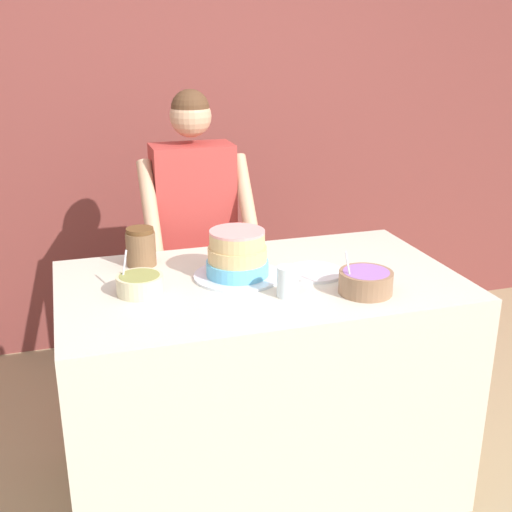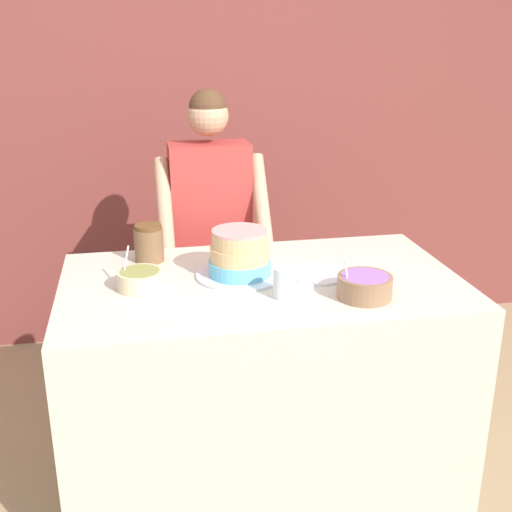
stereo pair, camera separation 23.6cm
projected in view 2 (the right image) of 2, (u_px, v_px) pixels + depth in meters
The scene contains 9 objects.
wall_back at pixel (210, 124), 3.74m from camera, with size 10.00×0.05×2.60m.
counter at pixel (261, 385), 2.60m from camera, with size 1.52×0.88×0.92m.
person_baker at pixel (211, 223), 3.08m from camera, with size 0.51×0.44×1.58m.
cake at pixel (240, 256), 2.45m from camera, with size 0.34×0.34×0.19m.
frosting_bowl_olive at pixel (140, 279), 2.35m from camera, with size 0.17×0.17×0.15m.
frosting_bowl_purple at pixel (364, 286), 2.27m from camera, with size 0.20×0.20×0.16m.
drinking_glass at pixel (284, 283), 2.27m from camera, with size 0.08×0.08×0.11m.
ceramic_plate at pixel (317, 274), 2.48m from camera, with size 0.23×0.23×0.01m.
stoneware_jar at pixel (149, 243), 2.62m from camera, with size 0.12×0.12×0.16m.
Camera 2 is at (-0.45, -1.79, 1.83)m, focal length 45.00 mm.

